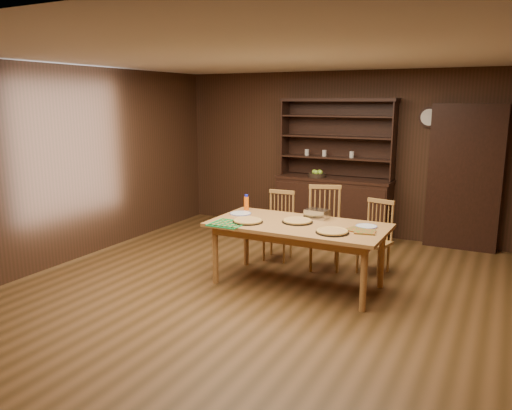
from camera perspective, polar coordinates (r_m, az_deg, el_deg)
The scene contains 20 objects.
floor at distance 5.80m, azimuth -0.16°, elevation -9.82°, with size 6.00×6.00×0.00m, color brown.
room_shell at distance 5.41m, azimuth -0.17°, elevation 5.88°, with size 6.00×6.00×6.00m.
china_hutch at distance 8.08m, azimuth 8.86°, elevation 0.70°, with size 1.84×0.52×2.17m.
doorway at distance 7.78m, azimuth 22.72°, elevation 2.88°, with size 1.00×0.18×2.10m, color black.
wall_clock at distance 7.82m, azimuth 19.20°, elevation 9.46°, with size 0.30×0.05×0.30m.
dining_table at distance 5.79m, azimuth 4.82°, elevation -2.84°, with size 2.02×1.01×0.75m.
chair_left at distance 6.84m, azimuth 2.69°, elevation -2.07°, with size 0.41×0.39×0.94m.
chair_center at distance 6.52m, azimuth 7.81°, elevation -2.21°, with size 0.56×0.55×1.07m.
chair_right at distance 6.48m, azimuth 13.59°, elevation -3.27°, with size 0.45×0.43×0.92m.
pizza_left at distance 5.81m, azimuth -0.94°, elevation -1.83°, with size 0.35×0.35×0.04m.
pizza_right at distance 5.41m, azimuth 8.72°, elevation -3.00°, with size 0.36×0.36×0.04m.
pizza_center at distance 5.83m, azimuth 4.76°, elevation -1.83°, with size 0.36×0.36×0.04m.
cooling_rack at distance 5.73m, azimuth -3.27°, elevation -2.13°, with size 0.36×0.36×0.02m, color green, non-canonical shape.
plate_left at distance 6.23m, azimuth -1.78°, elevation -0.98°, with size 0.27×0.27×0.02m.
plate_right at distance 5.73m, azimuth 12.51°, elevation -2.39°, with size 0.24×0.24×0.02m.
foil_dish at distance 6.05m, azimuth 7.00°, elevation -1.00°, with size 0.27×0.19×0.11m, color silver.
juice_bottle at distance 6.45m, azimuth -1.11°, elevation 0.26°, with size 0.06×0.06×0.20m.
pot_holder_a at distance 5.50m, azimuth 12.35°, elevation -3.00°, with size 0.22×0.22×0.02m, color #B62714.
pot_holder_b at distance 5.57m, azimuth 11.37°, elevation -2.78°, with size 0.20×0.20×0.02m, color #B62714.
fruit_bowl at distance 8.04m, azimuth 7.02°, elevation 3.51°, with size 0.27×0.27×0.12m.
Camera 1 is at (2.48, -4.78, 2.15)m, focal length 35.00 mm.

